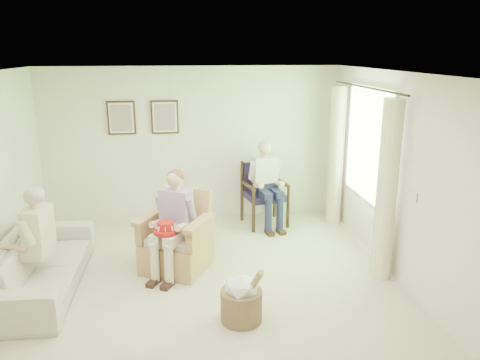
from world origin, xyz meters
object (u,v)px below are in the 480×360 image
at_px(person_wicker, 175,216).
at_px(person_sofa, 34,235).
at_px(wood_armchair, 264,191).
at_px(sofa, 41,263).
at_px(red_hat, 166,228).
at_px(wicker_armchair, 176,245).
at_px(hatbox, 242,299).
at_px(person_dark, 266,178).

bearing_deg(person_wicker, person_sofa, -141.28).
bearing_deg(wood_armchair, person_sofa, -158.28).
relative_size(sofa, person_wicker, 1.66).
distance_m(sofa, red_hat, 1.57).
xyz_separation_m(wicker_armchair, sofa, (-1.64, -0.34, -0.00)).
xyz_separation_m(wood_armchair, sofa, (-3.11, -1.91, -0.23)).
bearing_deg(sofa, hatbox, -113.90).
distance_m(person_wicker, red_hat, 0.23).
height_order(person_sofa, hatbox, person_sofa).
xyz_separation_m(sofa, person_wicker, (1.64, 0.21, 0.46)).
bearing_deg(person_sofa, sofa, -171.01).
distance_m(sofa, hatbox, 2.56).
height_order(sofa, person_dark, person_dark).
xyz_separation_m(person_sofa, hatbox, (2.34, -0.90, -0.49)).
bearing_deg(hatbox, wood_armchair, 75.43).
xyz_separation_m(person_wicker, hatbox, (0.70, -1.24, -0.53)).
relative_size(wood_armchair, sofa, 0.45).
height_order(person_dark, red_hat, person_dark).
distance_m(wood_armchair, hatbox, 3.06).
distance_m(wicker_armchair, person_sofa, 1.76).
distance_m(wood_armchair, person_sofa, 3.73).
bearing_deg(person_wicker, wood_armchair, 76.23).
relative_size(wicker_armchair, person_wicker, 0.77).
xyz_separation_m(wood_armchair, person_sofa, (-3.11, -2.05, 0.19)).
relative_size(wood_armchair, person_sofa, 0.79).
relative_size(person_dark, person_sofa, 1.07).
bearing_deg(hatbox, red_hat, 127.47).
height_order(wicker_armchair, person_dark, person_dark).
height_order(wood_armchair, person_wicker, person_wicker).
height_order(wicker_armchair, sofa, wicker_armchair).
bearing_deg(red_hat, wicker_armchair, 69.49).
xyz_separation_m(sofa, red_hat, (1.52, 0.03, 0.37)).
height_order(person_wicker, person_sofa, person_wicker).
bearing_deg(red_hat, sofa, -178.88).
xyz_separation_m(person_dark, person_sofa, (-3.11, -1.88, -0.07)).
bearing_deg(sofa, person_dark, -60.72).
distance_m(person_wicker, person_sofa, 1.68).
height_order(person_wicker, hatbox, person_wicker).
bearing_deg(wood_armchair, person_wicker, -142.35).
xyz_separation_m(wood_armchair, red_hat, (-1.58, -1.88, 0.14)).
distance_m(person_sofa, red_hat, 1.53).
xyz_separation_m(person_dark, red_hat, (-1.58, -1.71, -0.13)).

